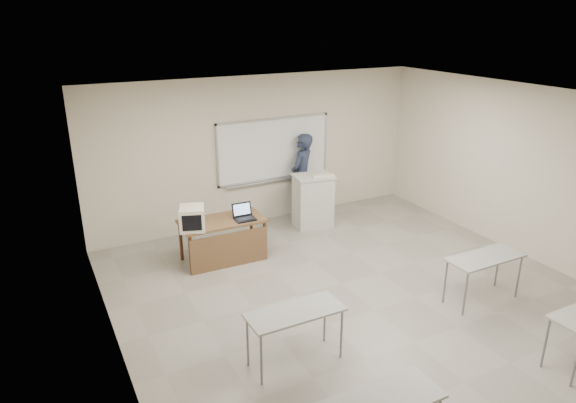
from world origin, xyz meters
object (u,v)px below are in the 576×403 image
mouse (250,213)px  presenter (302,176)px  keyboard (323,175)px  laptop (244,216)px  podium (313,201)px  crt_monitor (193,218)px  instructor_desk (225,233)px  whiteboard (274,150)px

mouse → presenter: (1.69, 1.14, 0.13)m
keyboard → laptop: bearing=-153.2°
podium → presenter: bearing=91.3°
podium → presenter: size_ratio=0.60×
podium → crt_monitor: 2.84m
instructor_desk → presenter: (2.24, 1.30, 0.35)m
crt_monitor → presenter: size_ratio=0.26×
podium → keyboard: keyboard is taller
podium → crt_monitor: bearing=-157.3°
instructor_desk → whiteboard: bearing=42.6°
keyboard → presenter: bearing=106.5°
podium → presenter: (0.07, 0.59, 0.36)m
podium → mouse: (-1.62, -0.55, 0.23)m
instructor_desk → mouse: (0.55, 0.16, 0.22)m
whiteboard → podium: (0.50, -0.77, -0.94)m
crt_monitor → keyboard: crt_monitor is taller
whiteboard → presenter: bearing=-17.9°
whiteboard → laptop: bearing=-131.4°
whiteboard → crt_monitor: (-2.22, -1.49, -0.54)m
mouse → keyboard: (1.77, 0.43, 0.32)m
crt_monitor → presenter: (2.79, 1.31, -0.04)m
mouse → keyboard: bearing=37.2°
whiteboard → presenter: (0.57, -0.18, -0.58)m
laptop → presenter: size_ratio=0.20×
podium → mouse: size_ratio=11.71×
instructor_desk → mouse: 0.61m
whiteboard → mouse: whiteboard is taller
podium → keyboard: bearing=-30.9°
crt_monitor → keyboard: size_ratio=1.03×
presenter → whiteboard: bearing=-54.1°
keyboard → podium: bearing=151.1°
instructor_desk → podium: size_ratio=1.35×
laptop → whiteboard: bearing=50.4°
instructor_desk → laptop: (0.36, -0.01, 0.26)m
whiteboard → mouse: 1.87m
instructor_desk → laptop: bearing=-0.6°
instructor_desk → mouse: mouse is taller
crt_monitor → laptop: size_ratio=1.31×
mouse → presenter: bearing=57.4°
crt_monitor → laptop: 0.92m
podium → laptop: podium is taller
laptop → presenter: (1.88, 1.31, 0.09)m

